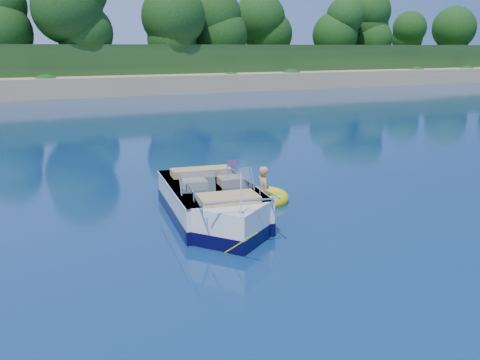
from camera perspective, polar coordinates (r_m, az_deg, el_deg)
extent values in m
plane|color=#0A244C|center=(9.67, 2.75, -9.00)|extent=(160.00, 160.00, 0.00)
cube|color=tan|center=(46.10, -21.01, 9.01)|extent=(170.00, 8.00, 2.00)
cube|color=#183615|center=(72.96, -23.21, 10.71)|extent=(170.00, 56.00, 6.00)
cylinder|color=black|center=(49.97, -21.76, 12.49)|extent=(0.44, 0.44, 3.60)
sphere|color=black|center=(50.05, -22.13, 16.39)|extent=(5.94, 5.94, 5.94)
cylinder|color=black|center=(53.63, 0.81, 12.95)|extent=(0.44, 0.44, 2.60)
sphere|color=black|center=(53.64, 0.82, 15.59)|extent=(4.29, 4.29, 4.29)
cylinder|color=black|center=(71.89, 21.04, 12.48)|extent=(0.44, 0.44, 3.00)
sphere|color=black|center=(71.91, 21.24, 14.74)|extent=(4.95, 4.95, 4.95)
cube|color=white|center=(12.24, -3.17, -2.62)|extent=(2.33, 3.69, 0.96)
cube|color=white|center=(10.74, -1.01, -5.00)|extent=(1.80, 1.80, 0.96)
cube|color=black|center=(12.28, -3.16, -3.21)|extent=(2.36, 3.73, 0.27)
cube|color=black|center=(10.78, -1.01, -5.67)|extent=(1.84, 1.84, 0.27)
cube|color=tan|center=(12.42, -3.50, -1.09)|extent=(1.81, 2.61, 0.09)
cube|color=white|center=(12.12, -3.20, -0.58)|extent=(2.37, 3.69, 0.05)
cube|color=black|center=(14.00, -5.08, -0.35)|extent=(0.54, 0.39, 0.82)
cube|color=#8C9EA5|center=(11.36, -4.43, -0.21)|extent=(0.75, 0.44, 0.44)
cube|color=#8C9EA5|center=(11.56, -0.47, 0.08)|extent=(0.71, 0.25, 0.44)
cube|color=tan|center=(11.81, -4.86, -0.86)|extent=(0.57, 0.57, 0.36)
cube|color=tan|center=(12.00, -1.04, -0.57)|extent=(0.57, 0.57, 0.36)
cube|color=tan|center=(12.97, -4.20, 0.51)|extent=(1.48, 0.71, 0.35)
cube|color=tan|center=(10.76, -1.28, -2.40)|extent=(1.29, 0.86, 0.31)
cylinder|color=white|center=(9.85, 0.10, -1.49)|extent=(0.03, 0.03, 0.78)
cube|color=red|center=(11.46, -0.86, 1.83)|extent=(0.20, 0.04, 0.13)
cube|color=silver|center=(9.91, 0.18, -3.57)|extent=(0.10, 0.07, 0.05)
cylinder|color=yellow|center=(9.74, -0.02, -6.79)|extent=(0.21, 0.97, 0.70)
torus|color=yellow|center=(13.46, 2.43, -1.91)|extent=(1.63, 1.63, 0.35)
torus|color=red|center=(13.46, 2.43, -1.84)|extent=(1.34, 1.34, 0.12)
imported|color=tan|center=(13.41, 2.43, -2.37)|extent=(0.39, 0.74, 1.39)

